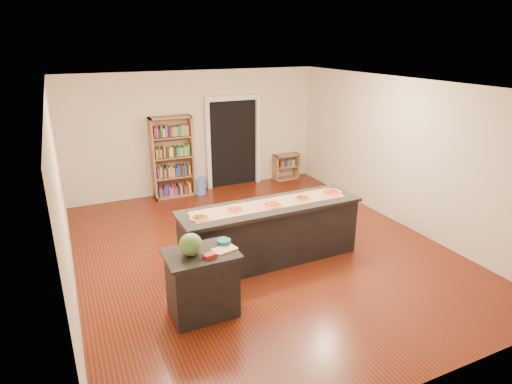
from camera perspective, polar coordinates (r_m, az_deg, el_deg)
name	(u,v)px	position (r m, az deg, el deg)	size (l,w,h in m)	color
room	(261,173)	(6.98, 0.69, 2.58)	(6.00, 7.00, 2.80)	beige
doorway	(233,137)	(10.45, -3.06, 7.27)	(1.40, 0.09, 2.21)	black
kitchen_island	(270,233)	(6.97, 1.92, -5.43)	(2.98, 0.81, 0.98)	black
side_counter	(202,283)	(5.74, -7.17, -11.98)	(0.91, 0.67, 0.90)	black
bookshelf	(172,157)	(9.89, -11.08, 4.57)	(0.93, 0.33, 1.86)	#986B49
low_shelf	(286,167)	(11.11, 4.01, 3.39)	(0.67, 0.29, 0.67)	#986B49
waste_bin	(200,186)	(10.13, -7.48, 0.80)	(0.27, 0.27, 0.39)	#5578BD
kraft_paper	(270,204)	(6.80, 1.86, -1.59)	(2.59, 0.47, 0.00)	#94724C
watermelon	(191,245)	(5.42, -8.69, -6.94)	(0.29, 0.29, 0.29)	#144214
cutting_board	(225,249)	(5.55, -4.21, -7.64)	(0.30, 0.20, 0.02)	tan
package_red	(210,256)	(5.38, -6.21, -8.43)	(0.15, 0.11, 0.05)	maroon
package_teal	(224,242)	(5.68, -4.30, -6.69)	(0.18, 0.18, 0.07)	#195966
pizza_a	(200,218)	(6.31, -7.52, -3.40)	(0.31, 0.31, 0.02)	tan
pizza_b	(235,209)	(6.56, -2.77, -2.32)	(0.28, 0.28, 0.02)	tan
pizza_c	(272,205)	(6.74, 2.13, -1.70)	(0.30, 0.30, 0.02)	tan
pizza_d	(303,198)	(7.06, 6.23, -0.78)	(0.28, 0.28, 0.02)	tan
pizza_e	(331,192)	(7.40, 10.03, 0.00)	(0.35, 0.35, 0.02)	tan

